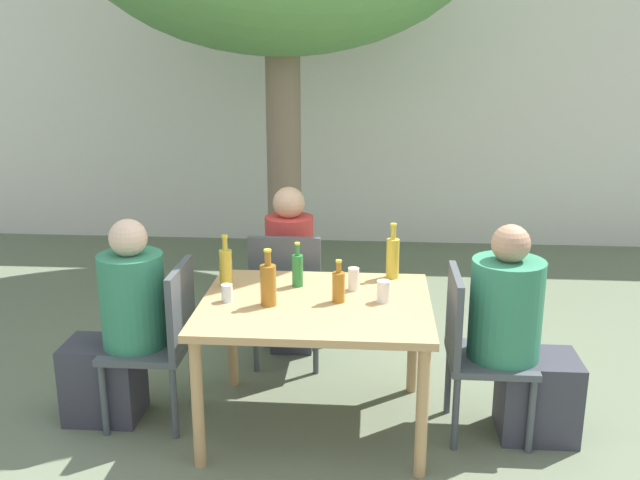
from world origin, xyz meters
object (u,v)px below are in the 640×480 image
Objects in this scene: patio_chair_1 at (474,345)px; drinking_glass_2 at (354,279)px; green_bottle_0 at (298,269)px; dining_table_front at (316,316)px; drinking_glass_1 at (383,291)px; patio_chair_2 at (287,292)px; person_seated_1 at (520,343)px; oil_cruet_2 at (226,267)px; amber_bottle_4 at (268,284)px; person_seated_2 at (291,279)px; amber_bottle_3 at (339,286)px; person_seated_0 at (119,333)px; oil_cruet_1 at (393,257)px; patio_chair_0 at (162,335)px; drinking_glass_0 at (227,293)px.

drinking_glass_2 is at bearing 73.15° from patio_chair_1.
drinking_glass_2 is (0.31, -0.04, -0.03)m from green_bottle_0.
dining_table_front is 10.48× the size of drinking_glass_1.
drinking_glass_2 is (0.43, -0.53, 0.28)m from patio_chair_2.
person_seated_1 is 3.92× the size of oil_cruet_2.
amber_bottle_4 reaches higher than patio_chair_1.
patio_chair_1 is at bearing 138.09° from person_seated_2.
drinking_glass_2 is at bearing 68.78° from amber_bottle_3.
person_seated_2 reaches higher than person_seated_0.
oil_cruet_1 reaches higher than patio_chair_1.
person_seated_1 is (1.07, -0.00, -0.12)m from dining_table_front.
green_bottle_0 is 0.85× the size of oil_cruet_2.
amber_bottle_3 reaches higher than patio_chair_1.
person_seated_1 is 4.60× the size of green_bottle_0.
drinking_glass_1 is at bearing -24.06° from green_bottle_0.
person_seated_0 reaches higher than patio_chair_1.
person_seated_0 reaches higher than patio_chair_2.
patio_chair_2 is at bearing 103.89° from green_bottle_0.
person_seated_2 is (0.59, 0.96, 0.00)m from patio_chair_0.
amber_bottle_3 is 0.37m from amber_bottle_4.
patio_chair_0 reaches higher than drinking_glass_0.
patio_chair_0 is at bearing -161.30° from oil_cruet_1.
patio_chair_0 is at bearing 90.00° from person_seated_1.
patio_chair_1 is at bearing -16.85° from drinking_glass_2.
drinking_glass_1 is (0.35, 0.02, 0.14)m from dining_table_front.
patio_chair_0 is 0.46m from drinking_glass_0.
patio_chair_0 is 3.93× the size of amber_bottle_3.
drinking_glass_0 is 0.73× the size of drinking_glass_2.
patio_chair_1 is 0.73m from drinking_glass_2.
person_seated_1 is (2.14, 0.00, 0.01)m from person_seated_0.
person_seated_0 reaches higher than amber_bottle_3.
amber_bottle_4 is 3.25× the size of drinking_glass_0.
patio_chair_0 is at bearing -161.75° from green_bottle_0.
amber_bottle_3 is 0.20m from drinking_glass_2.
patio_chair_2 is at bearing 73.60° from drinking_glass_0.
person_seated_0 is at bearing -160.62° from oil_cruet_2.
person_seated_2 is at bearing 148.41° from patio_chair_0.
oil_cruet_1 reaches higher than amber_bottle_4.
drinking_glass_2 is (1.26, 0.19, 0.27)m from person_seated_0.
green_bottle_0 is 0.32m from amber_bottle_4.
person_seated_1 is 3.86× the size of amber_bottle_4.
oil_cruet_1 reaches higher than green_bottle_0.
drinking_glass_2 is (1.03, 0.19, 0.28)m from patio_chair_0.
person_seated_0 is at bearing -180.00° from dining_table_front.
person_seated_2 reaches higher than patio_chair_2.
dining_table_front is at bearing -20.92° from oil_cruet_2.
green_bottle_0 is at bearing 103.90° from person_seated_0.
amber_bottle_4 reaches higher than dining_table_front.
oil_cruet_1 reaches higher than patio_chair_0.
person_seated_0 is at bearing 177.16° from drinking_glass_0.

